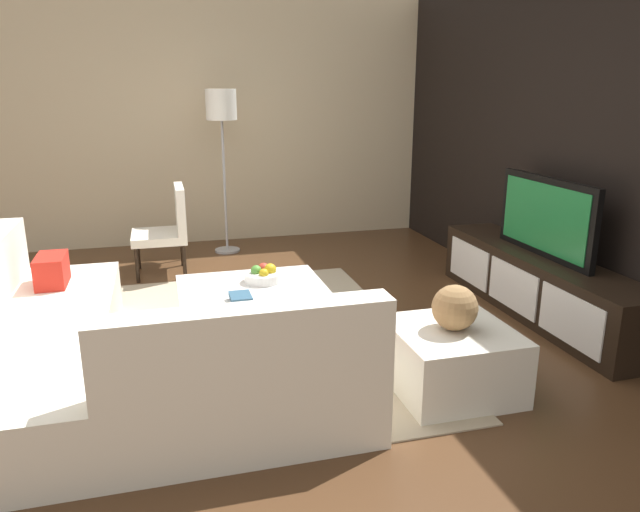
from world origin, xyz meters
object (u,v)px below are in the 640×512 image
at_px(sectional_couch, 99,356).
at_px(accent_chair_near, 169,225).
at_px(television, 546,217).
at_px(book_stack, 241,298).
at_px(coffee_table, 255,314).
at_px(floor_lamp, 221,115).
at_px(ottoman, 451,360).
at_px(fruit_bowl, 263,275).
at_px(media_console, 538,285).
at_px(decorative_ball, 455,308).

relative_size(sectional_couch, accent_chair_near, 2.88).
height_order(television, book_stack, television).
xyz_separation_m(coffee_table, floor_lamp, (-2.50, 0.09, 1.30)).
relative_size(ottoman, book_stack, 3.50).
bearing_deg(fruit_bowl, ottoman, 36.55).
relative_size(media_console, sectional_couch, 0.92).
relative_size(television, decorative_ball, 4.22).
xyz_separation_m(television, book_stack, (0.12, -2.42, -0.40)).
bearing_deg(television, fruit_bowl, -97.36).
height_order(media_console, television, television).
height_order(coffee_table, ottoman, ottoman).
relative_size(television, floor_lamp, 0.65).
height_order(coffee_table, floor_lamp, floor_lamp).
xyz_separation_m(television, sectional_couch, (0.52, -3.32, -0.53)).
height_order(coffee_table, book_stack, book_stack).
bearing_deg(accent_chair_near, book_stack, 1.76).
height_order(accent_chair_near, ottoman, accent_chair_near).
relative_size(media_console, coffee_table, 2.16).
height_order(ottoman, decorative_ball, decorative_ball).
relative_size(television, accent_chair_near, 1.32).
bearing_deg(fruit_bowl, floor_lamp, -179.66).
xyz_separation_m(coffee_table, book_stack, (0.22, -0.12, 0.21)).
distance_m(television, coffee_table, 2.38).
bearing_deg(ottoman, accent_chair_near, -151.53).
bearing_deg(floor_lamp, fruit_bowl, 0.34).
distance_m(sectional_couch, accent_chair_near, 2.51).
bearing_deg(media_console, television, 90.00).
xyz_separation_m(sectional_couch, coffee_table, (-0.62, 1.02, -0.07)).
bearing_deg(television, ottoman, -52.72).
bearing_deg(decorative_ball, floor_lamp, -165.24).
bearing_deg(ottoman, sectional_couch, -102.36).
height_order(accent_chair_near, fruit_bowl, accent_chair_near).
bearing_deg(book_stack, fruit_bowl, 150.75).
distance_m(sectional_couch, fruit_bowl, 1.39).
bearing_deg(accent_chair_near, television, 45.90).
height_order(television, fruit_bowl, television).
distance_m(media_console, decorative_ball, 1.62).
distance_m(media_console, ottoman, 1.59).
height_order(sectional_couch, book_stack, sectional_couch).
bearing_deg(accent_chair_near, fruit_bowl, 11.54).
bearing_deg(media_console, coffee_table, -92.49).
bearing_deg(fruit_bowl, sectional_couch, -54.51).
distance_m(floor_lamp, ottoman, 3.91).
height_order(coffee_table, decorative_ball, decorative_ball).
bearing_deg(floor_lamp, ottoman, 14.76).
height_order(media_console, fruit_bowl, fruit_bowl).
distance_m(media_console, accent_chair_near, 3.44).
xyz_separation_m(television, decorative_ball, (0.97, -1.27, -0.27)).
height_order(television, ottoman, television).
distance_m(sectional_couch, decorative_ball, 2.11).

